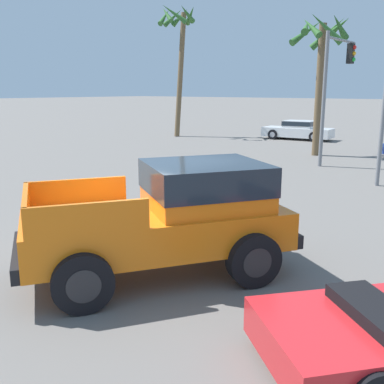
{
  "coord_description": "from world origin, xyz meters",
  "views": [
    {
      "loc": [
        5.66,
        -5.82,
        3.29
      ],
      "look_at": [
        0.39,
        0.76,
        1.36
      ],
      "focal_mm": 42.0,
      "sensor_mm": 36.0,
      "label": 1
    }
  ],
  "objects": [
    {
      "name": "ground_plane",
      "position": [
        0.0,
        0.0,
        0.0
      ],
      "size": [
        320.0,
        320.0,
        0.0
      ],
      "primitive_type": "plane",
      "color": "slate"
    },
    {
      "name": "palm_tree_short",
      "position": [
        -15.37,
        18.94,
        6.55
      ],
      "size": [
        2.75,
        2.99,
        8.85
      ],
      "color": "brown",
      "rests_on": "ground_plane"
    },
    {
      "name": "palm_tree_tall",
      "position": [
        -3.73,
        16.0,
        5.15
      ],
      "size": [
        2.89,
        2.84,
        6.85
      ],
      "color": "brown",
      "rests_on": "ground_plane"
    },
    {
      "name": "parked_car_white",
      "position": [
        -7.7,
        22.24,
        0.64
      ],
      "size": [
        4.71,
        2.28,
        1.26
      ],
      "rotation": [
        0.0,
        0.0,
        1.69
      ],
      "color": "white",
      "rests_on": "ground_plane"
    },
    {
      "name": "orange_pickup_truck",
      "position": [
        0.57,
        0.04,
        1.14
      ],
      "size": [
        4.22,
        5.12,
        2.01
      ],
      "rotation": [
        0.0,
        0.0,
        -0.56
      ],
      "color": "orange",
      "rests_on": "ground_plane"
    },
    {
      "name": "traffic_light_main",
      "position": [
        -2.12,
        14.09,
        3.92
      ],
      "size": [
        0.38,
        3.21,
        5.65
      ],
      "rotation": [
        0.0,
        0.0,
        1.57
      ],
      "color": "slate",
      "rests_on": "ground_plane"
    }
  ]
}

